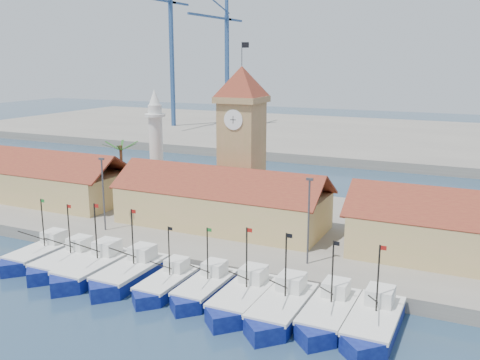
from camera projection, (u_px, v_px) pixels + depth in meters
The scene contains 21 objects.
ground at pixel (126, 298), 50.55m from camera, with size 400.00×400.00×0.00m, color #1E3A50.
quay at pixel (235, 222), 71.55m from camera, with size 140.00×32.00×1.50m, color gray.
terminal at pixel (370, 137), 147.36m from camera, with size 240.00×80.00×2.00m, color gray.
boat_0 at pixel (39, 255), 59.26m from camera, with size 3.60×9.86×7.46m.
boat_1 at pixel (65, 263), 57.10m from camera, with size 3.59×9.83×7.44m.
boat_2 at pixel (92, 269), 55.14m from camera, with size 3.90×10.70×8.09m.
boat_3 at pixel (128, 275), 53.79m from camera, with size 3.81×10.43×7.89m.
boat_4 at pixel (165, 285), 51.70m from camera, with size 3.25×8.91×6.74m.
boat_5 at pixel (204, 290), 50.58m from camera, with size 3.38×9.26×7.01m.
boat_6 at pixel (242, 300), 48.29m from camera, with size 3.75×10.28×7.78m.
boat_7 at pixel (281, 310), 46.34m from camera, with size 3.83×10.50×7.94m.
boat_8 at pixel (328, 315), 45.39m from camera, with size 3.65×10.01×7.58m.
boat_9 at pixel (373, 325), 43.62m from camera, with size 3.79×10.38×7.86m.
hall_left at pixel (33, 182), 80.61m from camera, with size 31.20×10.13×7.61m.
hall_center at pixel (222, 206), 67.31m from camera, with size 27.04×10.13×7.61m.
clock_tower at pixel (242, 137), 70.83m from camera, with size 5.80×5.80×22.70m.
minaret at pixel (156, 144), 79.33m from camera, with size 3.00×3.00×16.30m.
palm_tree at pixel (122, 166), 80.41m from camera, with size 5.60×5.03×8.39m.
lamp_posts at pixel (193, 202), 59.49m from camera, with size 80.70×0.25×9.03m.
crane_blue_far at pixel (169, 43), 157.66m from camera, with size 1.00×33.96×44.38m.
crane_blue_near at pixel (225, 53), 157.28m from camera, with size 1.00×32.02×39.50m.
Camera 1 is at (29.78, -37.73, 22.06)m, focal length 40.00 mm.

